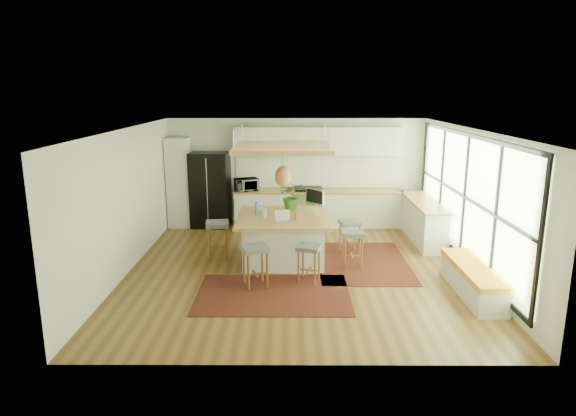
{
  "coord_description": "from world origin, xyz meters",
  "views": [
    {
      "loc": [
        -0.16,
        -9.22,
        3.41
      ],
      "look_at": [
        -0.2,
        0.5,
        1.1
      ],
      "focal_mm": 31.24,
      "sensor_mm": 36.0,
      "label": 1
    }
  ],
  "objects_px": {
    "stool_left_side": "(218,242)",
    "monitor": "(315,199)",
    "stool_right_front": "(352,250)",
    "stool_near_left": "(255,267)",
    "stool_near_right": "(309,262)",
    "island_plant": "(292,199)",
    "laptop": "(283,215)",
    "fridge": "(211,190)",
    "island": "(284,238)",
    "stool_right_back": "(349,236)",
    "microwave": "(247,183)"
  },
  "relations": [
    {
      "from": "monitor",
      "to": "island_plant",
      "type": "xyz_separation_m",
      "value": [
        -0.48,
        0.13,
        -0.03
      ]
    },
    {
      "from": "stool_near_left",
      "to": "microwave",
      "type": "bearing_deg",
      "value": 96.85
    },
    {
      "from": "stool_right_front",
      "to": "microwave",
      "type": "bearing_deg",
      "value": 127.58
    },
    {
      "from": "stool_left_side",
      "to": "monitor",
      "type": "distance_m",
      "value": 2.19
    },
    {
      "from": "stool_near_left",
      "to": "stool_right_back",
      "type": "relative_size",
      "value": 1.07
    },
    {
      "from": "stool_near_left",
      "to": "microwave",
      "type": "height_order",
      "value": "microwave"
    },
    {
      "from": "stool_right_front",
      "to": "stool_near_left",
      "type": "bearing_deg",
      "value": -151.33
    },
    {
      "from": "fridge",
      "to": "stool_near_left",
      "type": "relative_size",
      "value": 2.54
    },
    {
      "from": "monitor",
      "to": "microwave",
      "type": "bearing_deg",
      "value": 173.92
    },
    {
      "from": "stool_near_left",
      "to": "stool_right_front",
      "type": "bearing_deg",
      "value": 28.67
    },
    {
      "from": "island",
      "to": "stool_near_right",
      "type": "bearing_deg",
      "value": -67.82
    },
    {
      "from": "fridge",
      "to": "laptop",
      "type": "relative_size",
      "value": 6.07
    },
    {
      "from": "monitor",
      "to": "fridge",
      "type": "bearing_deg",
      "value": -173.71
    },
    {
      "from": "island",
      "to": "island_plant",
      "type": "distance_m",
      "value": 0.92
    },
    {
      "from": "laptop",
      "to": "monitor",
      "type": "height_order",
      "value": "monitor"
    },
    {
      "from": "monitor",
      "to": "stool_near_right",
      "type": "bearing_deg",
      "value": -49.05
    },
    {
      "from": "stool_near_left",
      "to": "stool_near_right",
      "type": "xyz_separation_m",
      "value": [
        0.95,
        0.25,
        0.0
      ]
    },
    {
      "from": "island",
      "to": "laptop",
      "type": "bearing_deg",
      "value": -89.86
    },
    {
      "from": "fridge",
      "to": "laptop",
      "type": "distance_m",
      "value": 3.6
    },
    {
      "from": "fridge",
      "to": "stool_right_front",
      "type": "bearing_deg",
      "value": -39.98
    },
    {
      "from": "microwave",
      "to": "stool_near_left",
      "type": "bearing_deg",
      "value": -103.65
    },
    {
      "from": "island",
      "to": "stool_near_left",
      "type": "height_order",
      "value": "island"
    },
    {
      "from": "stool_right_back",
      "to": "island_plant",
      "type": "distance_m",
      "value": 1.47
    },
    {
      "from": "microwave",
      "to": "island_plant",
      "type": "relative_size",
      "value": 0.96
    },
    {
      "from": "stool_near_right",
      "to": "stool_right_front",
      "type": "distance_m",
      "value": 1.16
    },
    {
      "from": "laptop",
      "to": "stool_near_left",
      "type": "bearing_deg",
      "value": -128.91
    },
    {
      "from": "island",
      "to": "stool_near_left",
      "type": "bearing_deg",
      "value": -109.02
    },
    {
      "from": "stool_near_left",
      "to": "laptop",
      "type": "distance_m",
      "value": 1.29
    },
    {
      "from": "stool_near_left",
      "to": "island_plant",
      "type": "bearing_deg",
      "value": 71.94
    },
    {
      "from": "monitor",
      "to": "stool_right_back",
      "type": "bearing_deg",
      "value": 50.3
    },
    {
      "from": "stool_near_left",
      "to": "laptop",
      "type": "height_order",
      "value": "laptop"
    },
    {
      "from": "laptop",
      "to": "island",
      "type": "bearing_deg",
      "value": 77.73
    },
    {
      "from": "stool_right_back",
      "to": "monitor",
      "type": "height_order",
      "value": "monitor"
    },
    {
      "from": "island",
      "to": "stool_right_front",
      "type": "bearing_deg",
      "value": -16.5
    },
    {
      "from": "microwave",
      "to": "island",
      "type": "bearing_deg",
      "value": -90.19
    },
    {
      "from": "stool_near_right",
      "to": "laptop",
      "type": "distance_m",
      "value": 1.11
    },
    {
      "from": "stool_right_front",
      "to": "island_plant",
      "type": "xyz_separation_m",
      "value": [
        -1.18,
        0.98,
        0.8
      ]
    },
    {
      "from": "stool_near_right",
      "to": "island_plant",
      "type": "height_order",
      "value": "island_plant"
    },
    {
      "from": "fridge",
      "to": "laptop",
      "type": "height_order",
      "value": "fridge"
    },
    {
      "from": "stool_near_left",
      "to": "laptop",
      "type": "relative_size",
      "value": 2.39
    },
    {
      "from": "island_plant",
      "to": "laptop",
      "type": "bearing_deg",
      "value": -99.11
    },
    {
      "from": "stool_right_front",
      "to": "microwave",
      "type": "xyz_separation_m",
      "value": [
        -2.31,
        3.0,
        0.76
      ]
    },
    {
      "from": "island",
      "to": "stool_left_side",
      "type": "xyz_separation_m",
      "value": [
        -1.36,
        0.11,
        -0.11
      ]
    },
    {
      "from": "stool_near_left",
      "to": "monitor",
      "type": "height_order",
      "value": "monitor"
    },
    {
      "from": "stool_near_right",
      "to": "stool_left_side",
      "type": "relative_size",
      "value": 0.88
    },
    {
      "from": "stool_near_right",
      "to": "laptop",
      "type": "relative_size",
      "value": 2.18
    },
    {
      "from": "stool_near_left",
      "to": "stool_right_back",
      "type": "xyz_separation_m",
      "value": [
        1.88,
        1.89,
        0.0
      ]
    },
    {
      "from": "stool_left_side",
      "to": "stool_near_right",
      "type": "bearing_deg",
      "value": -34.69
    },
    {
      "from": "stool_near_left",
      "to": "monitor",
      "type": "bearing_deg",
      "value": 58.73
    },
    {
      "from": "laptop",
      "to": "microwave",
      "type": "distance_m",
      "value": 3.18
    }
  ]
}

